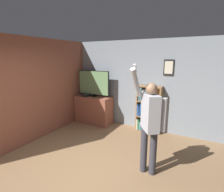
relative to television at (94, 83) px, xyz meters
The scene contains 8 objects.
ground_plane 3.29m from the television, 63.01° to the right, with size 14.00×14.00×0.00m, color #93704C.
wall_back 1.40m from the television, 13.26° to the left, with size 6.02×0.09×2.70m.
wall_side_brick 1.37m from the television, 119.65° to the right, with size 0.06×4.57×2.70m.
tv_ledge 0.90m from the television, 90.00° to the right, with size 1.24×0.55×0.91m.
television is the anchor object (origin of this frame).
game_console 0.48m from the television, 150.46° to the right, with size 0.22×0.23×0.08m.
bookshelf 1.89m from the television, ahead, with size 0.72×0.28×1.39m.
person 3.01m from the television, 35.93° to the right, with size 0.58×0.58×2.09m.
Camera 1 is at (1.89, -2.06, 2.20)m, focal length 28.00 mm.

